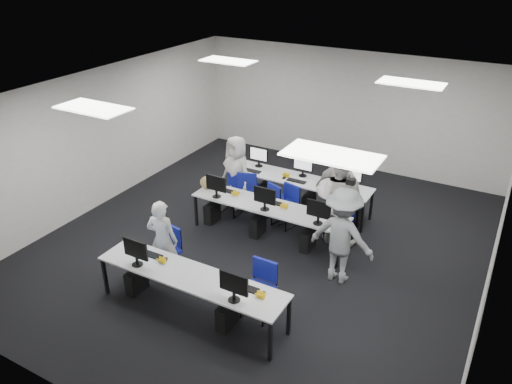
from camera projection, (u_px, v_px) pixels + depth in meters
The scene contains 23 objects.
room at pixel (265, 173), 9.20m from camera, with size 9.00×9.02×3.00m.
ceiling_panels at pixel (265, 95), 8.54m from camera, with size 5.20×4.60×0.02m.
desk_front at pixel (191, 278), 7.70m from camera, with size 3.20×0.70×0.73m.
desk_mid at pixel (269, 208), 9.72m from camera, with size 3.20×0.70×0.73m.
desk_back at pixel (299, 181), 10.82m from camera, with size 3.20×0.70×0.73m.
equipment_front at pixel (181, 292), 7.91m from camera, with size 2.51×0.41×1.19m.
equipment_mid at pixel (260, 220), 9.94m from camera, with size 2.91×0.41×1.19m.
equipment_back at pixel (307, 196), 10.89m from camera, with size 2.91×0.41×1.19m.
chair_0 at pixel (167, 259), 8.84m from camera, with size 0.52×0.56×0.90m.
chair_1 at pixel (259, 299), 7.86m from camera, with size 0.45×0.49×0.91m.
chair_2 at pixel (232, 201), 10.86m from camera, with size 0.43×0.47×0.86m.
chair_3 at pixel (286, 213), 10.38m from camera, with size 0.53×0.55×0.87m.
chair_4 at pixel (339, 227), 9.85m from camera, with size 0.55×0.58×0.88m.
chair_5 at pixel (248, 195), 11.06m from camera, with size 0.59×0.61×0.92m.
chair_6 at pixel (280, 208), 10.58m from camera, with size 0.57×0.59×0.87m.
chair_7 at pixel (344, 222), 10.02m from camera, with size 0.56×0.59×0.90m.
handbag at pixel (208, 183), 10.31m from camera, with size 0.35×0.22×0.28m, color olive.
student_0 at pixel (163, 240), 8.53m from camera, with size 0.55×0.36×1.51m, color silver.
student_1 at pixel (338, 198), 9.54m from camera, with size 0.91×0.71×1.87m, color silver.
student_2 at pixel (237, 172), 10.91m from camera, with size 0.80×0.52×1.63m, color silver.
student_3 at pixel (338, 192), 9.81m from camera, with size 1.07×0.45×1.82m, color silver.
photographer at pixel (342, 236), 8.42m from camera, with size 1.14×0.65×1.76m, color gray.
dslr_camera at pixel (351, 182), 8.14m from camera, with size 0.14×0.18×0.10m, color black.
Camera 1 is at (3.94, -7.39, 5.32)m, focal length 35.00 mm.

